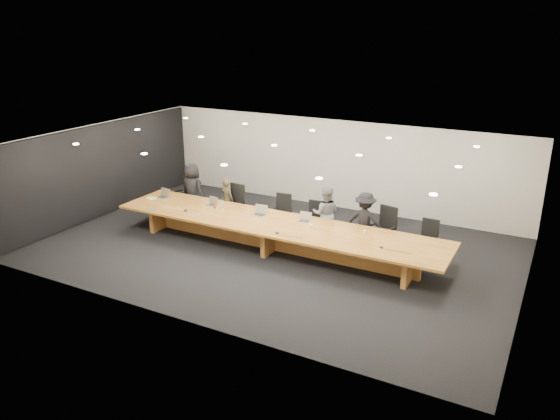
% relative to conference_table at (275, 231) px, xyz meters
% --- Properties ---
extents(ground, '(12.00, 12.00, 0.00)m').
position_rel_conference_table_xyz_m(ground, '(0.00, 0.00, -0.52)').
color(ground, black).
rests_on(ground, ground).
extents(back_wall, '(12.00, 0.02, 2.80)m').
position_rel_conference_table_xyz_m(back_wall, '(0.00, 4.00, 0.88)').
color(back_wall, silver).
rests_on(back_wall, ground).
extents(left_wall_panel, '(0.08, 7.84, 2.74)m').
position_rel_conference_table_xyz_m(left_wall_panel, '(-5.94, 0.00, 0.85)').
color(left_wall_panel, black).
rests_on(left_wall_panel, ground).
extents(conference_table, '(9.00, 1.80, 0.75)m').
position_rel_conference_table_xyz_m(conference_table, '(0.00, 0.00, 0.00)').
color(conference_table, brown).
rests_on(conference_table, ground).
extents(chair_far_left, '(0.67, 0.67, 1.10)m').
position_rel_conference_table_xyz_m(chair_far_left, '(-3.96, 1.33, 0.03)').
color(chair_far_left, black).
rests_on(chair_far_left, ground).
extents(chair_left, '(0.66, 0.66, 1.18)m').
position_rel_conference_table_xyz_m(chair_left, '(-2.03, 1.16, 0.07)').
color(chair_left, black).
rests_on(chair_left, ground).
extents(chair_mid_left, '(0.60, 0.60, 1.07)m').
position_rel_conference_table_xyz_m(chair_mid_left, '(-0.50, 1.29, 0.01)').
color(chair_mid_left, black).
rests_on(chair_mid_left, ground).
extents(chair_mid_right, '(0.55, 0.55, 1.01)m').
position_rel_conference_table_xyz_m(chair_mid_right, '(0.50, 1.30, -0.01)').
color(chair_mid_right, black).
rests_on(chair_mid_right, ground).
extents(chair_right, '(0.72, 0.72, 1.18)m').
position_rel_conference_table_xyz_m(chair_right, '(2.48, 1.30, 0.07)').
color(chair_right, black).
rests_on(chair_right, ground).
extents(chair_far_right, '(0.54, 0.54, 1.02)m').
position_rel_conference_table_xyz_m(chair_far_right, '(3.63, 1.28, -0.01)').
color(chair_far_right, black).
rests_on(chair_far_right, ground).
extents(person_a, '(0.86, 0.63, 1.63)m').
position_rel_conference_table_xyz_m(person_a, '(-3.50, 1.19, 0.29)').
color(person_a, black).
rests_on(person_a, ground).
extents(person_b, '(0.55, 0.44, 1.32)m').
position_rel_conference_table_xyz_m(person_b, '(-2.27, 1.24, 0.14)').
color(person_b, '#352D1D').
rests_on(person_b, ground).
extents(person_c, '(0.87, 0.76, 1.51)m').
position_rel_conference_table_xyz_m(person_c, '(0.90, 1.23, 0.23)').
color(person_c, '#5F5F62').
rests_on(person_c, ground).
extents(person_d, '(1.00, 0.58, 1.54)m').
position_rel_conference_table_xyz_m(person_d, '(2.03, 1.15, 0.25)').
color(person_d, black).
rests_on(person_d, ground).
extents(laptop_a, '(0.38, 0.30, 0.27)m').
position_rel_conference_table_xyz_m(laptop_a, '(-3.91, 0.27, 0.37)').
color(laptop_a, tan).
rests_on(laptop_a, conference_table).
extents(laptop_b, '(0.33, 0.26, 0.24)m').
position_rel_conference_table_xyz_m(laptop_b, '(-2.24, 0.37, 0.35)').
color(laptop_b, tan).
rests_on(laptop_b, conference_table).
extents(laptop_c, '(0.37, 0.28, 0.28)m').
position_rel_conference_table_xyz_m(laptop_c, '(-0.62, 0.29, 0.37)').
color(laptop_c, '#BEB391').
rests_on(laptop_c, conference_table).
extents(laptop_d, '(0.33, 0.24, 0.25)m').
position_rel_conference_table_xyz_m(laptop_d, '(0.64, 0.41, 0.35)').
color(laptop_d, '#C3B295').
rests_on(laptop_d, conference_table).
extents(water_bottle, '(0.07, 0.07, 0.19)m').
position_rel_conference_table_xyz_m(water_bottle, '(-1.75, 0.19, 0.32)').
color(water_bottle, '#ACBCB6').
rests_on(water_bottle, conference_table).
extents(amber_mug, '(0.07, 0.07, 0.09)m').
position_rel_conference_table_xyz_m(amber_mug, '(-2.01, 0.21, 0.27)').
color(amber_mug, maroon).
rests_on(amber_mug, conference_table).
extents(paper_cup_near, '(0.09, 0.09, 0.10)m').
position_rel_conference_table_xyz_m(paper_cup_near, '(0.99, 0.09, 0.28)').
color(paper_cup_near, silver).
rests_on(paper_cup_near, conference_table).
extents(paper_cup_far, '(0.09, 0.09, 0.09)m').
position_rel_conference_table_xyz_m(paper_cup_far, '(2.31, 0.36, 0.27)').
color(paper_cup_far, white).
rests_on(paper_cup_far, conference_table).
extents(notepad, '(0.29, 0.26, 0.02)m').
position_rel_conference_table_xyz_m(notepad, '(-4.15, 0.07, 0.24)').
color(notepad, white).
rests_on(notepad, conference_table).
extents(lime_gadget, '(0.19, 0.15, 0.03)m').
position_rel_conference_table_xyz_m(lime_gadget, '(-4.14, 0.08, 0.26)').
color(lime_gadget, '#6FCC36').
rests_on(lime_gadget, notepad).
extents(av_box, '(0.24, 0.22, 0.03)m').
position_rel_conference_table_xyz_m(av_box, '(-3.45, -0.70, 0.24)').
color(av_box, '#B4B4B9').
rests_on(av_box, conference_table).
extents(mic_left, '(0.14, 0.14, 0.03)m').
position_rel_conference_table_xyz_m(mic_left, '(-2.59, -0.34, 0.24)').
color(mic_left, black).
rests_on(mic_left, conference_table).
extents(mic_center, '(0.14, 0.14, 0.03)m').
position_rel_conference_table_xyz_m(mic_center, '(0.42, -0.62, 0.24)').
color(mic_center, black).
rests_on(mic_center, conference_table).
extents(mic_right, '(0.12, 0.12, 0.03)m').
position_rel_conference_table_xyz_m(mic_right, '(2.95, -0.27, 0.24)').
color(mic_right, black).
rests_on(mic_right, conference_table).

